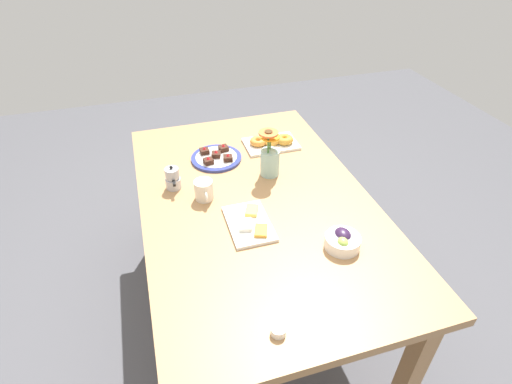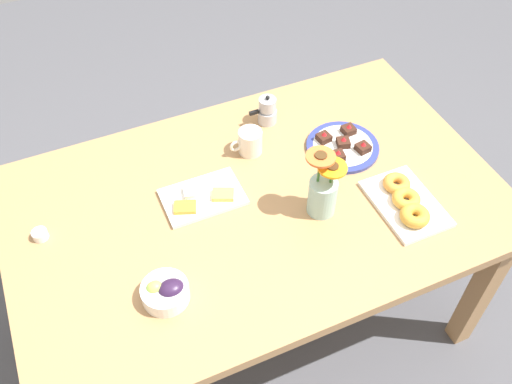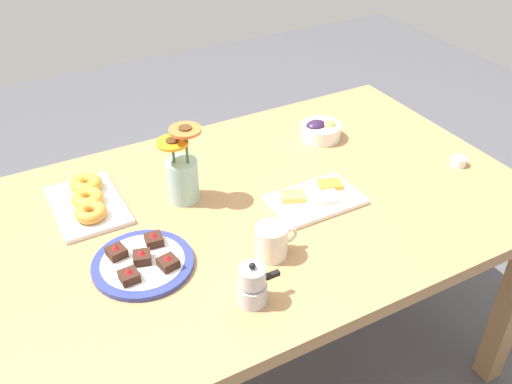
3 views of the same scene
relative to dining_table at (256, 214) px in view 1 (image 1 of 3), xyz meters
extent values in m
plane|color=#4C4C51|center=(0.00, 0.00, -0.65)|extent=(6.00, 6.00, 0.00)
cube|color=#A87A4C|center=(0.00, 0.00, 0.07)|extent=(1.60, 1.00, 0.04)
cube|color=#A87A4C|center=(-0.72, -0.42, -0.30)|extent=(0.07, 0.07, 0.70)
cube|color=#A87A4C|center=(-0.72, 0.42, -0.30)|extent=(0.07, 0.07, 0.70)
cube|color=#A87A4C|center=(0.72, 0.42, -0.30)|extent=(0.07, 0.07, 0.70)
cylinder|color=silver|center=(-0.07, -0.22, 0.13)|extent=(0.08, 0.08, 0.09)
cylinder|color=brown|center=(-0.07, -0.22, 0.17)|extent=(0.07, 0.07, 0.00)
torus|color=silver|center=(-0.02, -0.22, 0.13)|extent=(0.05, 0.01, 0.05)
cylinder|color=white|center=(0.38, 0.23, 0.11)|extent=(0.14, 0.14, 0.05)
ellipsoid|color=#2D1938|center=(0.36, 0.24, 0.13)|extent=(0.07, 0.06, 0.04)
ellipsoid|color=#9EC14C|center=(0.40, 0.22, 0.13)|extent=(0.05, 0.04, 0.04)
cube|color=white|center=(0.16, -0.08, 0.09)|extent=(0.26, 0.17, 0.01)
cube|color=#EFB74C|center=(0.10, -0.05, 0.11)|extent=(0.08, 0.07, 0.02)
cube|color=white|center=(0.18, -0.10, 0.11)|extent=(0.08, 0.06, 0.02)
cube|color=orange|center=(0.23, -0.05, 0.11)|extent=(0.08, 0.07, 0.01)
cube|color=white|center=(-0.43, 0.21, 0.09)|extent=(0.19, 0.28, 0.01)
torus|color=orange|center=(-0.44, 0.14, 0.12)|extent=(0.12, 0.12, 0.03)
torus|color=gold|center=(-0.43, 0.21, 0.12)|extent=(0.12, 0.12, 0.04)
torus|color=gold|center=(-0.42, 0.28, 0.12)|extent=(0.12, 0.12, 0.04)
cylinder|color=white|center=(0.67, -0.13, 0.10)|extent=(0.05, 0.05, 0.03)
cylinder|color=#C68923|center=(0.67, -0.13, 0.11)|extent=(0.04, 0.04, 0.01)
cylinder|color=navy|center=(-0.38, -0.10, 0.09)|extent=(0.26, 0.26, 0.01)
cylinder|color=white|center=(-0.38, -0.10, 0.09)|extent=(0.21, 0.21, 0.01)
cube|color=#381E14|center=(-0.43, -0.05, 0.11)|extent=(0.05, 0.05, 0.02)
cone|color=red|center=(-0.43, -0.05, 0.13)|extent=(0.02, 0.02, 0.01)
cube|color=#381E14|center=(-0.33, -0.05, 0.11)|extent=(0.05, 0.05, 0.02)
cone|color=red|center=(-0.33, -0.05, 0.13)|extent=(0.02, 0.02, 0.01)
cube|color=#381E14|center=(-0.43, -0.15, 0.11)|extent=(0.05, 0.05, 0.02)
cone|color=red|center=(-0.43, -0.15, 0.13)|extent=(0.02, 0.02, 0.01)
cube|color=#381E14|center=(-0.33, -0.15, 0.11)|extent=(0.05, 0.05, 0.02)
cone|color=red|center=(-0.33, -0.15, 0.13)|extent=(0.02, 0.02, 0.01)
cube|color=#381E14|center=(-0.38, -0.10, 0.11)|extent=(0.05, 0.05, 0.02)
cone|color=red|center=(-0.38, -0.10, 0.13)|extent=(0.02, 0.02, 0.01)
cylinder|color=#99C1B7|center=(-0.17, 0.12, 0.15)|extent=(0.09, 0.09, 0.13)
cylinder|color=#3D702D|center=(-0.16, 0.11, 0.26)|extent=(0.01, 0.01, 0.10)
cylinder|color=orange|center=(-0.16, 0.11, 0.32)|extent=(0.09, 0.09, 0.01)
cylinder|color=#472D14|center=(-0.16, 0.11, 0.32)|extent=(0.04, 0.04, 0.01)
cylinder|color=#3D702D|center=(-0.19, 0.13, 0.24)|extent=(0.01, 0.01, 0.06)
cylinder|color=orange|center=(-0.19, 0.13, 0.28)|extent=(0.09, 0.09, 0.01)
cylinder|color=#472D14|center=(-0.19, 0.13, 0.28)|extent=(0.04, 0.04, 0.01)
cylinder|color=#B7B7BC|center=(-0.19, -0.34, 0.11)|extent=(0.07, 0.07, 0.05)
cylinder|color=#B7B7BC|center=(-0.19, -0.34, 0.14)|extent=(0.05, 0.05, 0.01)
cylinder|color=#B7B7BC|center=(-0.19, -0.34, 0.17)|extent=(0.06, 0.06, 0.04)
sphere|color=black|center=(-0.19, -0.34, 0.20)|extent=(0.02, 0.02, 0.02)
cube|color=black|center=(-0.14, -0.34, 0.15)|extent=(0.04, 0.01, 0.01)
camera|label=1|loc=(1.34, -0.40, 1.17)|focal=28.00mm
camera|label=2|loc=(0.49, 1.11, 1.49)|focal=40.00mm
camera|label=3|loc=(-0.64, -1.17, 1.06)|focal=40.00mm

